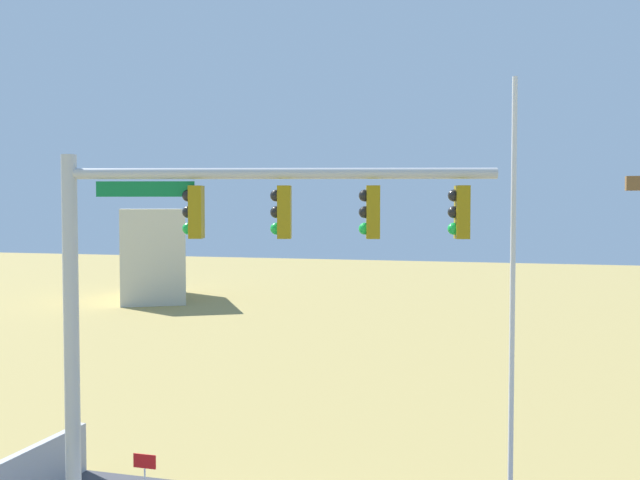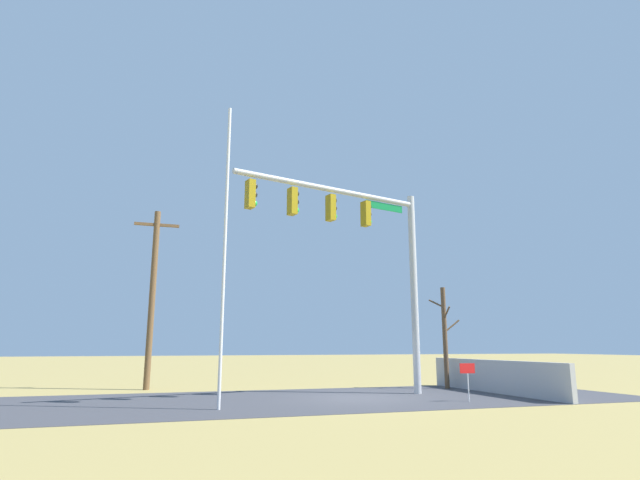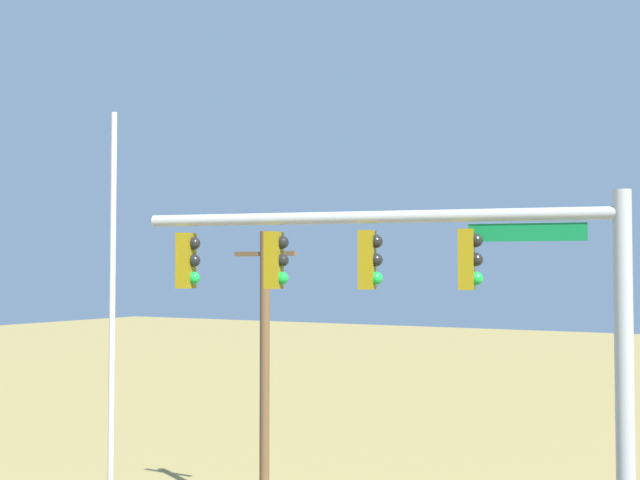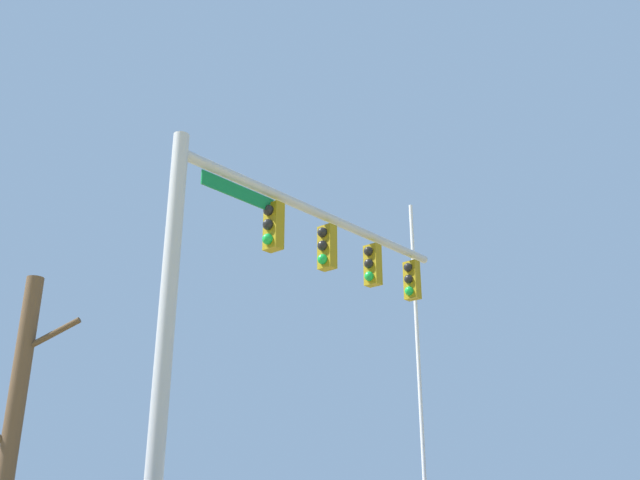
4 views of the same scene
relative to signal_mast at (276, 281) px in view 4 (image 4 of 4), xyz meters
The scene contains 3 objects.
signal_mast is the anchor object (origin of this frame).
flagpole 5.90m from the signal_mast, 159.10° to the right, with size 0.10×0.10×9.25m, color silver.
bare_tree 6.26m from the signal_mast, 26.59° to the left, with size 1.27×1.02×4.30m.
Camera 4 is at (6.51, 10.66, 1.95)m, focal length 37.54 mm.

